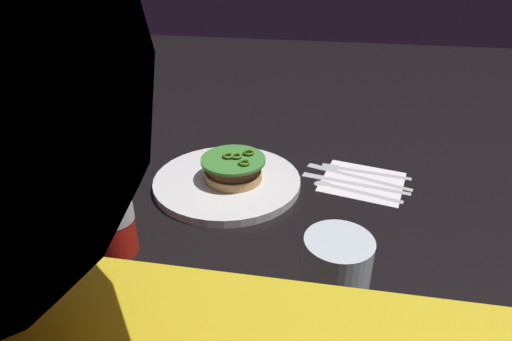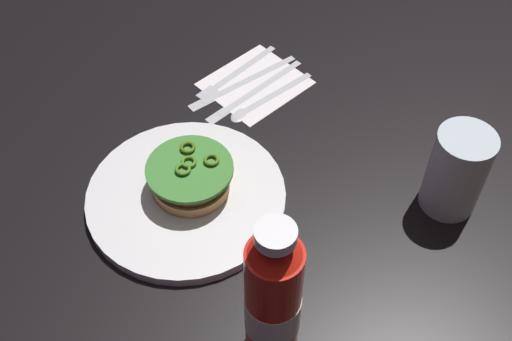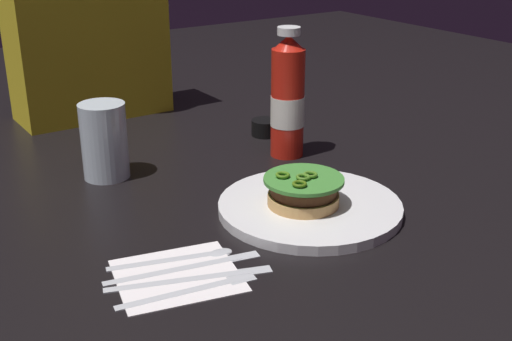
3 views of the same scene
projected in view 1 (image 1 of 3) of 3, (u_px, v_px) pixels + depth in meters
The scene contains 11 objects.
ground_plane at pixel (233, 223), 0.76m from camera, with size 3.00×3.00×0.00m, color black.
dinner_plate at pixel (227, 182), 0.87m from camera, with size 0.30×0.30×0.02m, color white.
burger_sandwich at pixel (234, 169), 0.85m from camera, with size 0.13×0.13×0.05m.
ketchup_bottle at pixel (107, 190), 0.64m from camera, with size 0.07×0.07×0.25m.
water_glass at pixel (334, 285), 0.53m from camera, with size 0.08×0.08×0.14m, color silver.
condiment_cup at pixel (54, 296), 0.58m from camera, with size 0.06×0.06×0.03m, color black.
napkin at pixel (362, 182), 0.88m from camera, with size 0.16×0.14×0.00m, color white.
fork_utensil at pixel (357, 169), 0.92m from camera, with size 0.19×0.05×0.00m.
butter_knife at pixel (351, 174), 0.90m from camera, with size 0.22×0.09×0.00m.
steak_knife at pixel (348, 181), 0.88m from camera, with size 0.22×0.06×0.00m.
spoon_utensil at pixel (344, 187), 0.85m from camera, with size 0.17×0.06×0.00m.
Camera 1 is at (-0.15, 0.60, 0.45)m, focal length 30.15 mm.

